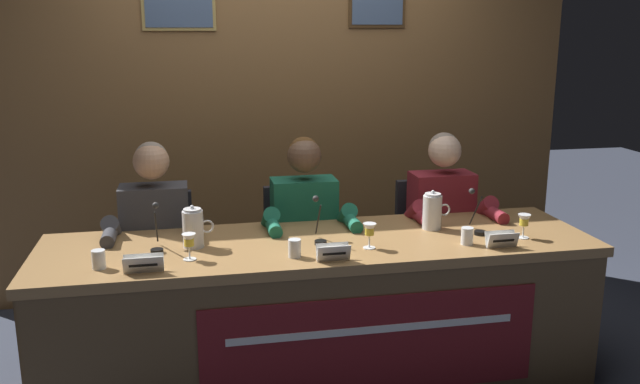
# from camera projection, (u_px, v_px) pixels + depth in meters

# --- Properties ---
(ground_plane) EXTENTS (12.00, 12.00, 0.00)m
(ground_plane) POSITION_uv_depth(u_px,v_px,m) (320.00, 378.00, 3.51)
(ground_plane) COLOR #383D4C
(wall_back_panelled) EXTENTS (3.95, 0.14, 2.60)m
(wall_back_panelled) POSITION_uv_depth(u_px,v_px,m) (281.00, 103.00, 4.47)
(wall_back_panelled) COLOR brown
(wall_back_panelled) RESTS_ON ground_plane
(conference_table) EXTENTS (2.75, 0.78, 0.76)m
(conference_table) POSITION_uv_depth(u_px,v_px,m) (325.00, 295.00, 3.29)
(conference_table) COLOR olive
(conference_table) RESTS_ON ground_plane
(chair_left) EXTENTS (0.44, 0.44, 0.88)m
(chair_left) POSITION_uv_depth(u_px,v_px,m) (159.00, 275.00, 3.80)
(chair_left) COLOR black
(chair_left) RESTS_ON ground_plane
(panelist_left) EXTENTS (0.51, 0.48, 1.21)m
(panelist_left) POSITION_uv_depth(u_px,v_px,m) (155.00, 239.00, 3.54)
(panelist_left) COLOR black
(panelist_left) RESTS_ON ground_plane
(nameplate_left) EXTENTS (0.17, 0.06, 0.08)m
(nameplate_left) POSITION_uv_depth(u_px,v_px,m) (143.00, 264.00, 2.88)
(nameplate_left) COLOR white
(nameplate_left) RESTS_ON conference_table
(juice_glass_left) EXTENTS (0.06, 0.06, 0.12)m
(juice_glass_left) POSITION_uv_depth(u_px,v_px,m) (189.00, 242.00, 3.03)
(juice_glass_left) COLOR white
(juice_glass_left) RESTS_ON conference_table
(water_cup_left) EXTENTS (0.06, 0.06, 0.08)m
(water_cup_left) POSITION_uv_depth(u_px,v_px,m) (99.00, 260.00, 2.93)
(water_cup_left) COLOR silver
(water_cup_left) RESTS_ON conference_table
(microphone_left) EXTENTS (0.06, 0.17, 0.22)m
(microphone_left) POSITION_uv_depth(u_px,v_px,m) (157.00, 235.00, 3.17)
(microphone_left) COLOR black
(microphone_left) RESTS_ON conference_table
(chair_center) EXTENTS (0.44, 0.44, 0.88)m
(chair_center) POSITION_uv_depth(u_px,v_px,m) (301.00, 265.00, 3.96)
(chair_center) COLOR black
(chair_center) RESTS_ON ground_plane
(panelist_center) EXTENTS (0.51, 0.48, 1.21)m
(panelist_center) POSITION_uv_depth(u_px,v_px,m) (307.00, 230.00, 3.70)
(panelist_center) COLOR black
(panelist_center) RESTS_ON ground_plane
(nameplate_center) EXTENTS (0.15, 0.06, 0.08)m
(nameplate_center) POSITION_uv_depth(u_px,v_px,m) (332.00, 253.00, 3.03)
(nameplate_center) COLOR white
(nameplate_center) RESTS_ON conference_table
(juice_glass_center) EXTENTS (0.06, 0.06, 0.12)m
(juice_glass_center) POSITION_uv_depth(u_px,v_px,m) (369.00, 231.00, 3.20)
(juice_glass_center) COLOR white
(juice_glass_center) RESTS_ON conference_table
(water_cup_center) EXTENTS (0.06, 0.06, 0.08)m
(water_cup_center) POSITION_uv_depth(u_px,v_px,m) (295.00, 249.00, 3.08)
(water_cup_center) COLOR silver
(water_cup_center) RESTS_ON conference_table
(microphone_center) EXTENTS (0.06, 0.17, 0.22)m
(microphone_center) POSITION_uv_depth(u_px,v_px,m) (319.00, 227.00, 3.29)
(microphone_center) COLOR black
(microphone_center) RESTS_ON conference_table
(chair_right) EXTENTS (0.44, 0.44, 0.88)m
(chair_right) POSITION_uv_depth(u_px,v_px,m) (431.00, 256.00, 4.11)
(chair_right) COLOR black
(chair_right) RESTS_ON ground_plane
(panelist_right) EXTENTS (0.51, 0.48, 1.21)m
(panelist_right) POSITION_uv_depth(u_px,v_px,m) (446.00, 222.00, 3.86)
(panelist_right) COLOR black
(panelist_right) RESTS_ON ground_plane
(nameplate_right) EXTENTS (0.15, 0.06, 0.08)m
(nameplate_right) POSITION_uv_depth(u_px,v_px,m) (502.00, 240.00, 3.22)
(nameplate_right) COLOR white
(nameplate_right) RESTS_ON conference_table
(juice_glass_right) EXTENTS (0.06, 0.06, 0.12)m
(juice_glass_right) POSITION_uv_depth(u_px,v_px,m) (524.00, 222.00, 3.35)
(juice_glass_right) COLOR white
(juice_glass_right) RESTS_ON conference_table
(water_cup_right) EXTENTS (0.06, 0.06, 0.08)m
(water_cup_right) POSITION_uv_depth(u_px,v_px,m) (467.00, 237.00, 3.26)
(water_cup_right) COLOR silver
(water_cup_right) RESTS_ON conference_table
(microphone_right) EXTENTS (0.06, 0.17, 0.22)m
(microphone_right) POSITION_uv_depth(u_px,v_px,m) (477.00, 219.00, 3.45)
(microphone_right) COLOR black
(microphone_right) RESTS_ON conference_table
(water_pitcher_left_side) EXTENTS (0.15, 0.10, 0.21)m
(water_pitcher_left_side) POSITION_uv_depth(u_px,v_px,m) (193.00, 228.00, 3.21)
(water_pitcher_left_side) COLOR silver
(water_pitcher_left_side) RESTS_ON conference_table
(water_pitcher_right_side) EXTENTS (0.15, 0.10, 0.21)m
(water_pitcher_right_side) POSITION_uv_depth(u_px,v_px,m) (432.00, 211.00, 3.51)
(water_pitcher_right_side) COLOR silver
(water_pitcher_right_side) RESTS_ON conference_table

